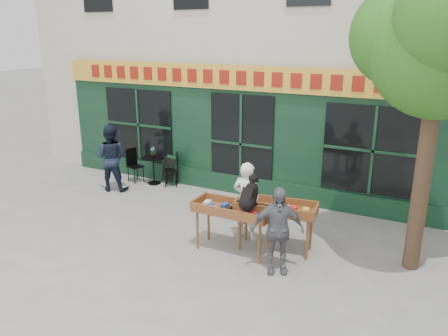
% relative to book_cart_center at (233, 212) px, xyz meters
% --- Properties ---
extents(ground, '(80.00, 80.00, 0.00)m').
position_rel_book_cart_center_xyz_m(ground, '(-1.18, 0.63, -0.82)').
color(ground, slate).
rests_on(ground, ground).
extents(building, '(14.00, 7.26, 10.00)m').
position_rel_book_cart_center_xyz_m(building, '(-1.18, 6.60, 4.15)').
color(building, beige).
rests_on(building, ground).
extents(street_tree, '(3.05, 2.90, 5.60)m').
position_rel_book_cart_center_xyz_m(street_tree, '(3.16, 0.98, 3.29)').
color(street_tree, '#382619').
rests_on(street_tree, ground).
extents(book_cart_center, '(1.50, 0.63, 0.99)m').
position_rel_book_cart_center_xyz_m(book_cart_center, '(0.00, 0.00, 0.00)').
color(book_cart_center, brown).
rests_on(book_cart_center, ground).
extents(dog, '(0.34, 0.60, 0.60)m').
position_rel_book_cart_center_xyz_m(dog, '(0.35, -0.05, 0.47)').
color(dog, black).
rests_on(dog, book_cart_center).
extents(woman, '(0.59, 0.39, 1.62)m').
position_rel_book_cart_center_xyz_m(woman, '(0.00, 0.65, -0.01)').
color(woman, white).
rests_on(woman, ground).
extents(book_cart_right, '(1.57, 0.81, 0.99)m').
position_rel_book_cart_center_xyz_m(book_cart_right, '(0.70, 0.44, 0.00)').
color(book_cart_right, brown).
rests_on(book_cart_right, ground).
extents(man_right, '(1.00, 0.77, 1.58)m').
position_rel_book_cart_center_xyz_m(man_right, '(1.00, -0.31, -0.03)').
color(man_right, '#56575B').
rests_on(man_right, ground).
extents(bistro_table, '(0.60, 0.60, 0.76)m').
position_rel_book_cart_center_xyz_m(bistro_table, '(-3.69, 2.59, -0.28)').
color(bistro_table, black).
rests_on(bistro_table, ground).
extents(bistro_chair_left, '(0.45, 0.45, 0.95)m').
position_rel_book_cart_center_xyz_m(bistro_chair_left, '(-4.32, 2.51, -0.26)').
color(bistro_chair_left, black).
rests_on(bistro_chair_left, ground).
extents(bistro_chair_right, '(0.49, 0.49, 0.95)m').
position_rel_book_cart_center_xyz_m(bistro_chair_right, '(-3.06, 2.68, -0.26)').
color(bistro_chair_right, black).
rests_on(bistro_chair_right, ground).
extents(potted_plant, '(0.16, 0.11, 0.30)m').
position_rel_book_cart_center_xyz_m(potted_plant, '(-3.69, 2.59, 0.09)').
color(potted_plant, gray).
rests_on(potted_plant, bistro_table).
extents(man_left, '(1.03, 0.91, 1.78)m').
position_rel_book_cart_center_xyz_m(man_left, '(-4.39, 1.69, 0.07)').
color(man_left, black).
rests_on(man_left, ground).
extents(chalkboard, '(0.59, 0.31, 0.79)m').
position_rel_book_cart_center_xyz_m(chalkboard, '(-3.33, 2.82, -0.42)').
color(chalkboard, black).
rests_on(chalkboard, ground).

